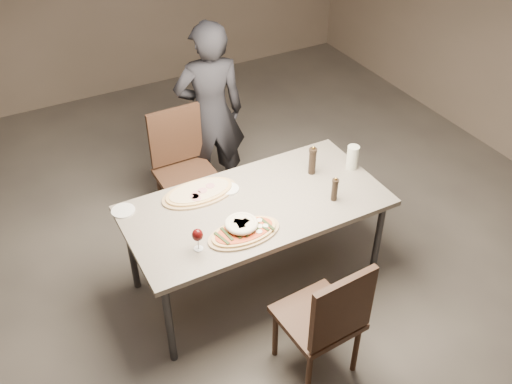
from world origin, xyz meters
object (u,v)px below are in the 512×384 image
ham_pizza (199,192)px  bread_basket (241,225)px  zucchini_pizza (244,232)px  chair_far (183,162)px  diner (210,114)px  dining_table (256,210)px  pepper_mill_left (335,189)px  chair_near (328,317)px  carafe (353,157)px

ham_pizza → bread_basket: size_ratio=2.53×
zucchini_pizza → chair_far: (0.06, 1.22, -0.21)m
bread_basket → diner: size_ratio=0.13×
zucchini_pizza → bread_basket: bread_basket is taller
zucchini_pizza → dining_table: bearing=28.4°
pepper_mill_left → chair_near: chair_near is taller
zucchini_pizza → pepper_mill_left: pepper_mill_left is taller
bread_basket → chair_near: 0.79m
carafe → diner: size_ratio=0.11×
ham_pizza → diner: (0.50, 0.90, 0.04)m
chair_near → diner: bearing=80.8°
ham_pizza → diner: 1.02m
pepper_mill_left → chair_far: bearing=118.7°
ham_pizza → bread_basket: 0.49m
dining_table → zucchini_pizza: zucchini_pizza is taller
bread_basket → carafe: (1.05, 0.25, 0.05)m
carafe → pepper_mill_left: bearing=-142.4°
chair_far → zucchini_pizza: bearing=87.1°
chair_near → dining_table: bearing=85.9°
carafe → chair_far: 1.39m
ham_pizza → chair_far: chair_far is taller
bread_basket → pepper_mill_left: pepper_mill_left is taller
dining_table → bread_basket: (-0.22, -0.20, 0.10)m
ham_pizza → chair_far: 0.74m
bread_basket → diner: 1.44m
dining_table → chair_near: chair_near is taller
zucchini_pizza → chair_near: 0.75m
dining_table → ham_pizza: ham_pizza is taller
dining_table → ham_pizza: size_ratio=3.29×
bread_basket → ham_pizza: bearing=99.8°
diner → chair_far: bearing=40.2°
zucchini_pizza → pepper_mill_left: bearing=-18.1°
chair_far → dining_table: bearing=99.0°
zucchini_pizza → chair_far: chair_far is taller
bread_basket → diner: bearing=73.3°
pepper_mill_left → carafe: size_ratio=1.03×
diner → zucchini_pizza: bearing=84.6°
zucchini_pizza → diner: (0.41, 1.42, 0.04)m
pepper_mill_left → chair_near: bearing=-125.6°
bread_basket → chair_far: size_ratio=0.22×
dining_table → diner: bearing=80.5°
bread_basket → diner: (0.41, 1.38, 0.01)m
pepper_mill_left → carafe: bearing=37.6°
bread_basket → zucchini_pizza: bearing=-87.0°
ham_pizza → chair_far: (0.14, 0.70, -0.21)m
dining_table → zucchini_pizza: 0.33m
ham_pizza → chair_near: bearing=-60.4°
zucchini_pizza → bread_basket: 0.05m
pepper_mill_left → carafe: pepper_mill_left is taller
chair_near → carafe: bearing=45.3°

